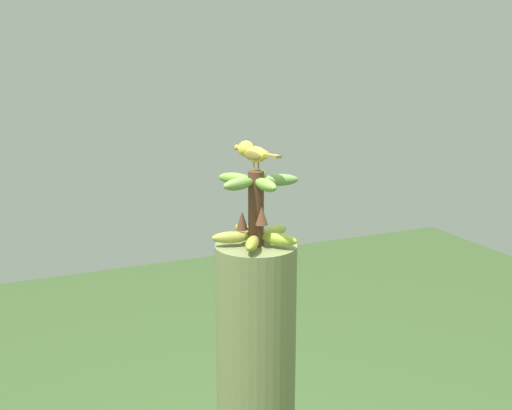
% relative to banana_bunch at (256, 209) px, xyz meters
% --- Properties ---
extents(banana_bunch, '(0.26, 0.26, 0.22)m').
position_rel_banana_bunch_xyz_m(banana_bunch, '(0.00, 0.00, 0.00)').
color(banana_bunch, '#4C2D1E').
rests_on(banana_bunch, banana_tree).
extents(perched_bird, '(0.17, 0.08, 0.08)m').
position_rel_banana_bunch_xyz_m(perched_bird, '(0.03, -0.00, 0.16)').
color(perched_bird, '#C68933').
rests_on(perched_bird, banana_bunch).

